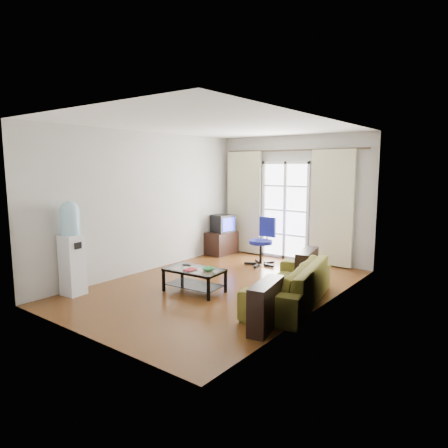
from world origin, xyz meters
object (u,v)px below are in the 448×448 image
Objects in this scene: sofa at (290,283)px; crt_tv at (222,223)px; task_chair at (262,251)px; coffee_table at (194,277)px; water_cooler at (71,246)px; tv_stand at (221,243)px.

crt_tv is (-2.88, 2.09, 0.42)m from sofa.
sofa is 2.24× the size of task_chair.
water_cooler is (-1.46, -1.27, 0.54)m from coffee_table.
tv_stand is at bearing 84.05° from water_cooler.
tv_stand reaches higher than coffee_table.
crt_tv is (-1.39, 2.57, 0.47)m from coffee_table.
task_chair is at bearing 92.11° from coffee_table.
coffee_table is 2.96m from crt_tv.
task_chair is (-0.08, 2.21, 0.04)m from coffee_table.
crt_tv is at bearing 84.00° from water_cooler.
task_chair is (-1.57, 1.73, -0.01)m from sofa.
coffee_table is 1.92× the size of crt_tv.
water_cooler reaches higher than crt_tv.
sofa reaches higher than coffee_table.
crt_tv is 0.35× the size of water_cooler.
water_cooler is at bearing -138.88° from coffee_table.
task_chair is (1.31, -0.33, 0.03)m from tv_stand.
tv_stand is (-2.88, 2.06, -0.05)m from sofa.
coffee_table is 2.89m from tv_stand.
crt_tv is 1.42m from task_chair.
coffee_table is 1.41× the size of tv_stand.
water_cooler is at bearing -88.51° from tv_stand.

